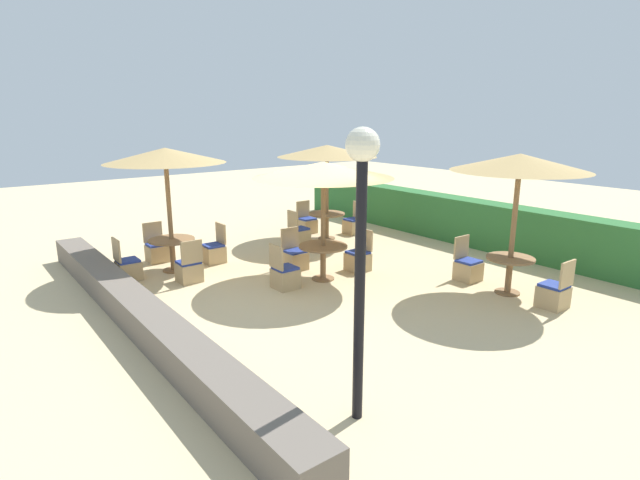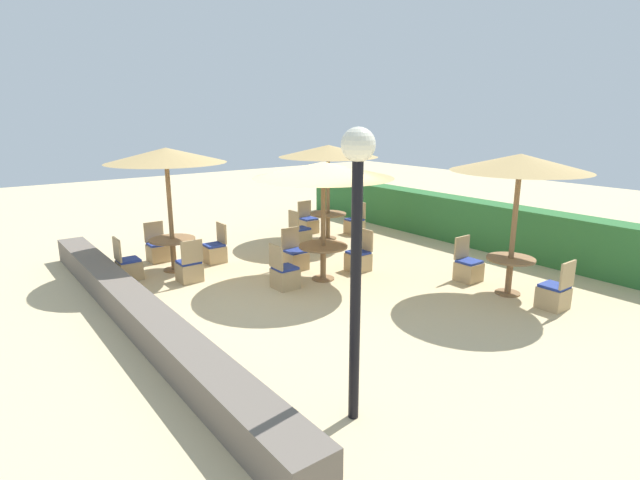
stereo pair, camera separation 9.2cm
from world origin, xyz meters
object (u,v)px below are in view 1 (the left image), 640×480
round_table_center (323,253)px  parasol_back_left (327,151)px  patio_chair_back_left_south (299,235)px  patio_chair_back_right_east (554,294)px  patio_chair_back_right_west (468,268)px  round_table_back_left (327,219)px  parasol_back_right (520,163)px  patio_chair_center_west (295,258)px  patio_chair_front_left_west (157,251)px  round_table_back_right (510,267)px  patio_chair_center_north (358,259)px  patio_chair_front_left_south (128,268)px  patio_chair_back_left_west (307,224)px  parasol_center (323,170)px  patio_chair_center_south (285,276)px  patio_chair_back_left_north (353,225)px  lamp_post (361,220)px  parasol_front_left (165,156)px  round_table_front_left (172,246)px  patio_chair_front_left_east (189,270)px  patio_chair_front_left_north (214,252)px

round_table_center → parasol_back_left: 4.02m
round_table_center → parasol_back_left: (-2.74, 2.28, 1.86)m
patio_chair_back_left_south → patio_chair_back_right_east: (6.58, 1.02, 0.00)m
patio_chair_back_right_west → round_table_back_left: bearing=-88.6°
patio_chair_back_right_east → patio_chair_back_left_south: bearing=98.8°
parasol_back_right → patio_chair_center_west: bearing=-148.0°
patio_chair_front_left_west → patio_chair_back_left_south: (0.73, 3.64, 0.00)m
patio_chair_center_west → round_table_back_left: 2.95m
round_table_center → round_table_back_right: (2.90, 2.36, -0.04)m
patio_chair_center_north → patio_chair_center_west: 1.44m
round_table_back_right → patio_chair_back_right_east: 0.98m
patio_chair_front_left_south → patio_chair_back_right_west: (4.42, 5.70, 0.00)m
parasol_back_left → patio_chair_back_left_south: 2.39m
patio_chair_back_left_west → round_table_back_left: bearing=90.6°
parasol_center → patio_chair_front_left_west: bearing=-146.2°
parasol_center → patio_chair_center_west: size_ratio=3.10×
patio_chair_center_south → patio_chair_center_west: 1.30m
round_table_back_left → patio_chair_back_left_west: patio_chair_back_left_west is taller
round_table_center → patio_chair_back_left_north: 4.30m
round_table_center → patio_chair_center_west: size_ratio=1.11×
patio_chair_back_left_south → parasol_back_left: bearing=89.9°
patio_chair_front_left_west → parasol_back_left: parasol_back_left is taller
lamp_post → patio_chair_back_left_south: 8.29m
parasol_center → patio_chair_center_south: parasol_center is taller
parasol_center → patio_chair_center_west: bearing=-176.5°
parasol_front_left → parasol_back_left: parasol_front_left is taller
patio_chair_center_west → round_table_front_left: size_ratio=0.92×
parasol_back_left → parasol_back_right: 5.64m
round_table_front_left → patio_chair_back_left_west: patio_chair_back_left_west is taller
round_table_front_left → patio_chair_front_left_west: (-0.94, -0.03, -0.31)m
round_table_back_right → patio_chair_center_north: bearing=-155.2°
parasol_center → parasol_back_right: size_ratio=1.06×
patio_chair_center_north → patio_chair_front_left_east: bearing=64.6°
parasol_front_left → round_table_back_right: bearing=40.6°
parasol_front_left → patio_chair_front_left_south: bearing=-88.3°
patio_chair_front_left_west → patio_chair_back_right_east: bearing=122.5°
patio_chair_front_left_north → patio_chair_back_left_south: (-0.19, 2.59, 0.00)m
round_table_front_left → parasol_back_right: size_ratio=0.37×
patio_chair_back_left_west → patio_chair_back_right_east: same height
patio_chair_back_left_west → parasol_back_right: size_ratio=0.34×
round_table_front_left → round_table_back_left: same height
round_table_back_left → parasol_back_right: parasol_back_right is taller
parasol_back_left → patio_chair_back_left_west: size_ratio=2.92×
patio_chair_front_left_west → patio_chair_back_right_west: bearing=131.2°
patio_chair_front_left_east → patio_chair_center_west: bearing=-15.5°
round_table_front_left → parasol_back_right: parasol_back_right is taller
parasol_front_left → round_table_back_left: 4.99m
patio_chair_center_north → patio_chair_front_left_east: size_ratio=1.00×
patio_chair_center_west → patio_chair_front_left_south: size_ratio=1.00×
patio_chair_back_left_west → patio_chair_back_left_north: size_ratio=1.00×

